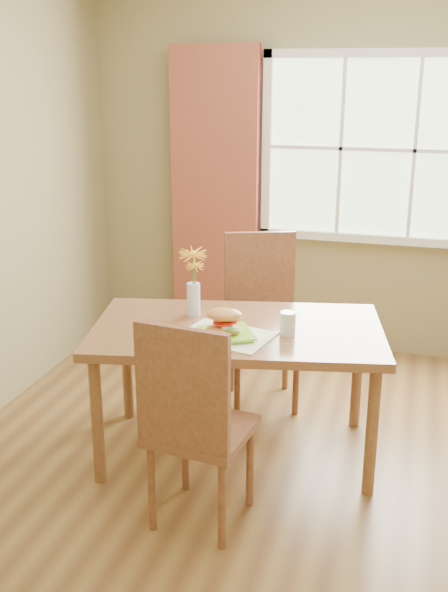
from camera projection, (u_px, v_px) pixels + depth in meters
room at (344, 228)px, 3.12m from camera, size 4.24×3.84×2.74m
window at (378, 149)px, 4.78m from camera, size 1.62×0.06×1.32m
curtain_left at (215, 201)px, 5.12m from camera, size 0.65×0.08×2.20m
dining_table at (237, 340)px, 3.66m from camera, size 1.66×1.14×0.74m
chair_near at (193, 419)px, 3.05m from camera, size 0.48×0.48×1.03m
chair_far at (261, 311)px, 4.34m from camera, size 0.58×0.58×1.07m
placemat at (226, 336)px, 3.51m from camera, size 0.51×0.42×0.01m
plate at (226, 335)px, 3.49m from camera, size 0.35×0.35×0.01m
croissant_sandwich at (224, 322)px, 3.46m from camera, size 0.20×0.15×0.14m
water_glass at (288, 324)px, 3.52m from camera, size 0.08×0.08×0.12m
flower_vase at (193, 276)px, 3.74m from camera, size 0.15×0.15×0.38m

